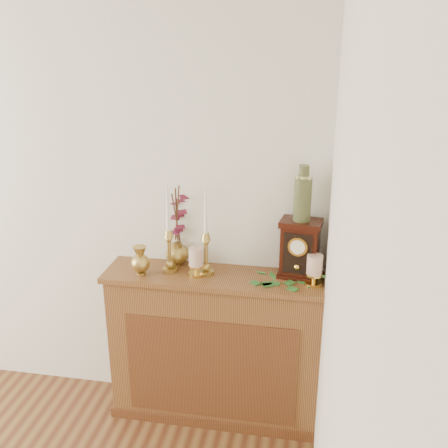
% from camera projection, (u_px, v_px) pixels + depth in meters
% --- Properties ---
extents(console_shelf, '(1.24, 0.34, 0.93)m').
position_uv_depth(console_shelf, '(215.00, 351.00, 3.07)').
color(console_shelf, brown).
rests_on(console_shelf, ground).
extents(candlestick_left, '(0.08, 0.08, 0.50)m').
position_uv_depth(candlestick_left, '(169.00, 244.00, 2.88)').
color(candlestick_left, '#B49948').
rests_on(candlestick_left, console_shelf).
extents(candlestick_center, '(0.08, 0.08, 0.50)m').
position_uv_depth(candlestick_center, '(206.00, 247.00, 2.85)').
color(candlestick_center, '#B49948').
rests_on(candlestick_center, console_shelf).
extents(bud_vase, '(0.10, 0.10, 0.17)m').
position_uv_depth(bud_vase, '(140.00, 261.00, 2.86)').
color(bud_vase, '#B49948').
rests_on(bud_vase, console_shelf).
extents(ginger_jar, '(0.20, 0.21, 0.49)m').
position_uv_depth(ginger_jar, '(179.00, 227.00, 2.98)').
color(ginger_jar, '#B49948').
rests_on(ginger_jar, console_shelf).
extents(pillar_candle_left, '(0.09, 0.09, 0.17)m').
position_uv_depth(pillar_candle_left, '(196.00, 260.00, 2.86)').
color(pillar_candle_left, '#E0B84E').
rests_on(pillar_candle_left, console_shelf).
extents(pillar_candle_right, '(0.09, 0.09, 0.18)m').
position_uv_depth(pillar_candle_right, '(314.00, 268.00, 2.75)').
color(pillar_candle_right, '#E0B84E').
rests_on(pillar_candle_right, console_shelf).
extents(ivy_garland, '(0.48, 0.20, 0.09)m').
position_uv_depth(ivy_garland, '(291.00, 282.00, 2.78)').
color(ivy_garland, '#296024').
rests_on(ivy_garland, console_shelf).
extents(mantel_clock, '(0.24, 0.18, 0.33)m').
position_uv_depth(mantel_clock, '(300.00, 249.00, 2.82)').
color(mantel_clock, black).
rests_on(mantel_clock, console_shelf).
extents(ceramic_vase, '(0.09, 0.09, 0.30)m').
position_uv_depth(ceramic_vase, '(303.00, 196.00, 2.72)').
color(ceramic_vase, '#172F24').
rests_on(ceramic_vase, mantel_clock).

